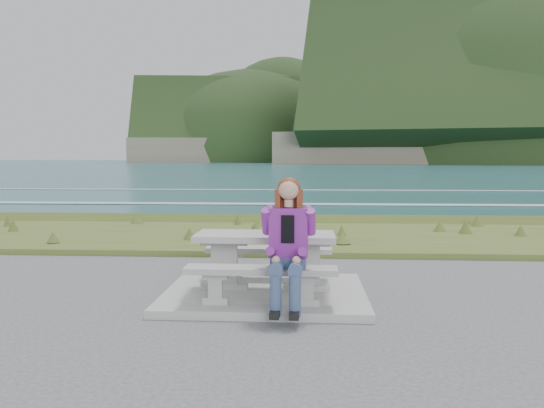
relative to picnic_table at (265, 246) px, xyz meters
name	(u,v)px	position (x,y,z in m)	size (l,w,h in m)	color
concrete_slab	(265,294)	(0.00, 0.00, -0.63)	(2.60, 2.10, 0.10)	gray
picnic_table	(265,246)	(0.00, 0.00, 0.00)	(1.80, 0.75, 0.75)	gray
bench_landward	(261,275)	(0.00, -0.70, -0.23)	(1.80, 0.35, 0.45)	gray
bench_seaward	(269,254)	(0.00, 0.70, -0.23)	(1.80, 0.35, 0.45)	gray
grass_verge	(282,239)	(0.00, 5.00, -0.68)	(160.00, 4.50, 0.22)	#355520
shore_drop	(286,223)	(0.00, 7.90, -0.68)	(160.00, 0.80, 2.20)	#6F6253
ocean	(296,217)	(0.00, 25.09, -2.42)	(1600.00, 1600.00, 0.09)	#20535C
seated_woman	(287,261)	(0.32, -0.84, -0.03)	(0.46, 0.79, 1.51)	#324A6F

